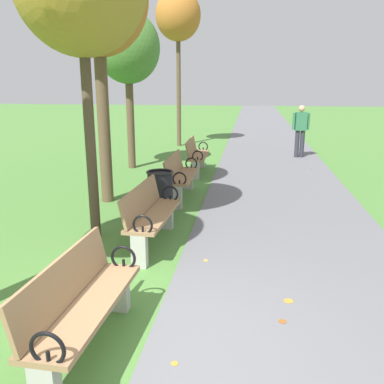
{
  "coord_description": "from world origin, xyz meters",
  "views": [
    {
      "loc": [
        0.89,
        -3.09,
        2.34
      ],
      "look_at": [
        -0.05,
        3.53,
        0.55
      ],
      "focal_mm": 38.6,
      "sensor_mm": 36.0,
      "label": 1
    }
  ],
  "objects": [
    {
      "name": "scattered_leaves",
      "position": [
        -0.16,
        4.41,
        0.01
      ],
      "size": [
        4.65,
        11.78,
        0.02
      ],
      "color": "#93511E",
      "rests_on": "ground"
    },
    {
      "name": "tree_4",
      "position": [
        -2.38,
        7.96,
        3.17
      ],
      "size": [
        1.69,
        1.69,
        4.14
      ],
      "color": "brown",
      "rests_on": "ground"
    },
    {
      "name": "paved_walkway",
      "position": [
        1.54,
        18.0,
        0.01
      ],
      "size": [
        3.08,
        44.0,
        0.02
      ],
      "primitive_type": "cube",
      "color": "slate",
      "rests_on": "ground"
    },
    {
      "name": "park_bench_1",
      "position": [
        -0.5,
        -0.07,
        0.49
      ],
      "size": [
        0.53,
        1.62,
        0.9
      ],
      "color": "#93704C",
      "rests_on": "ground"
    },
    {
      "name": "tree_3",
      "position": [
        -1.93,
        4.64,
        3.74
      ],
      "size": [
        1.86,
        1.86,
        4.82
      ],
      "color": "brown",
      "rests_on": "ground"
    },
    {
      "name": "park_bench_2",
      "position": [
        -0.5,
        2.46,
        0.49
      ],
      "size": [
        0.53,
        1.62,
        0.9
      ],
      "color": "#93704C",
      "rests_on": "ground"
    },
    {
      "name": "pedestrian_walking",
      "position": [
        2.44,
        10.25,
        0.93
      ],
      "size": [
        0.53,
        0.25,
        1.62
      ],
      "color": "#2D2D38",
      "rests_on": "paved_walkway"
    },
    {
      "name": "tree_5",
      "position": [
        -1.78,
        12.23,
        4.54
      ],
      "size": [
        1.59,
        1.59,
        5.47
      ],
      "color": "brown",
      "rests_on": "ground"
    },
    {
      "name": "trash_bin",
      "position": [
        -0.65,
        3.78,
        0.42
      ],
      "size": [
        0.48,
        0.48,
        0.84
      ],
      "color": "black",
      "rests_on": "ground"
    },
    {
      "name": "park_bench_3",
      "position": [
        -0.5,
        5.04,
        0.49
      ],
      "size": [
        0.48,
        1.6,
        0.9
      ],
      "color": "#93704C",
      "rests_on": "ground"
    },
    {
      "name": "ground_plane",
      "position": [
        0.0,
        0.0,
        0.0
      ],
      "size": [
        80.0,
        80.0,
        0.0
      ],
      "primitive_type": "plane",
      "color": "#4C7F38"
    },
    {
      "name": "park_bench_4",
      "position": [
        -0.5,
        7.53,
        0.49
      ],
      "size": [
        0.51,
        1.61,
        0.9
      ],
      "color": "#93704C",
      "rests_on": "ground"
    }
  ]
}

